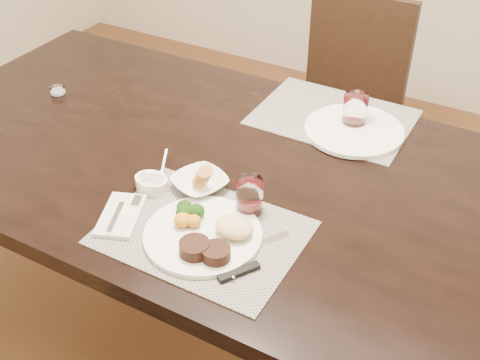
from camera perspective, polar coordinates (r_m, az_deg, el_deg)
The scene contains 14 objects.
ground_plane at distance 2.16m, azimuth -0.85°, elevation -15.03°, with size 4.50×4.50×0.00m, color #4F2D19.
dining_table at distance 1.68m, azimuth -1.05°, elevation -0.83°, with size 2.00×1.00×0.75m.
chair_far at distance 2.49m, azimuth 9.90°, elevation 7.67°, with size 0.42×0.42×0.90m.
placemat_near at distance 1.42m, azimuth -3.58°, elevation -5.00°, with size 0.46×0.34×0.00m, color gray.
placemat_far at distance 1.86m, azimuth 8.82°, elevation 5.90°, with size 0.46×0.34×0.00m, color gray.
dinner_plate at distance 1.39m, azimuth -3.18°, elevation -5.17°, with size 0.28×0.28×0.05m.
napkin_fork at distance 1.48m, azimuth -11.21°, elevation -3.28°, with size 0.14×0.18×0.02m.
steak_knife at distance 1.33m, azimuth 0.47°, elevation -8.02°, with size 0.09×0.22×0.01m.
cracker_bowl at distance 1.53m, azimuth -3.83°, elevation -0.24°, with size 0.17×0.17×0.06m.
sauce_ramekin at distance 1.54m, azimuth -8.37°, elevation -0.26°, with size 0.09×0.13×0.07m.
wine_glass_near at distance 1.45m, azimuth 0.89°, elevation -1.66°, with size 0.07×0.07×0.09m.
far_plate at distance 1.79m, azimuth 10.76°, elevation 4.67°, with size 0.29×0.29×0.01m, color white.
wine_glass_far at distance 1.80m, azimuth 10.81°, elevation 6.33°, with size 0.07×0.07×0.10m.
salt_cellar at distance 2.05m, azimuth -16.90°, elevation 8.05°, with size 0.05×0.05×0.02m.
Camera 1 is at (0.68, -1.15, 1.70)m, focal length 45.00 mm.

